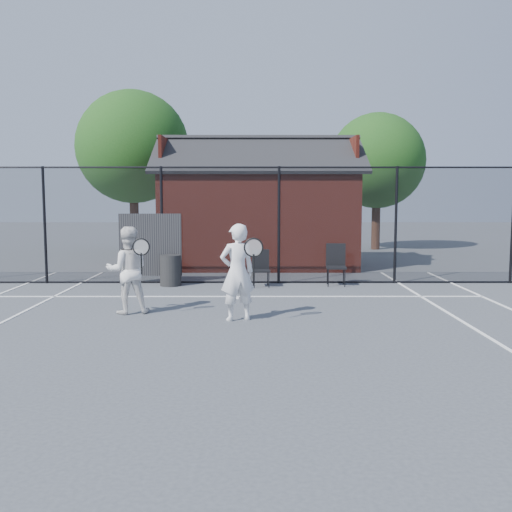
{
  "coord_description": "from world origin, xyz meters",
  "views": [
    {
      "loc": [
        0.39,
        -9.59,
        2.24
      ],
      "look_at": [
        0.41,
        1.26,
        1.1
      ],
      "focal_mm": 40.0,
      "sensor_mm": 36.0,
      "label": 1
    }
  ],
  "objects_px": {
    "player_back": "(128,270)",
    "chair_left": "(261,269)",
    "player_front": "(237,272)",
    "waste_bin": "(171,270)",
    "clubhouse": "(258,216)",
    "chair_right": "(336,265)"
  },
  "relations": [
    {
      "from": "chair_left",
      "to": "chair_right",
      "type": "distance_m",
      "value": 1.9
    },
    {
      "from": "clubhouse",
      "to": "player_front",
      "type": "xyz_separation_m",
      "value": [
        -0.43,
        -8.43,
        -0.73
      ]
    },
    {
      "from": "clubhouse",
      "to": "chair_right",
      "type": "height_order",
      "value": "clubhouse"
    },
    {
      "from": "clubhouse",
      "to": "waste_bin",
      "type": "distance_m",
      "value": 5.08
    },
    {
      "from": "clubhouse",
      "to": "chair_left",
      "type": "xyz_separation_m",
      "value": [
        0.04,
        -4.61,
        -1.16
      ]
    },
    {
      "from": "player_front",
      "to": "waste_bin",
      "type": "relative_size",
      "value": 2.26
    },
    {
      "from": "clubhouse",
      "to": "chair_left",
      "type": "height_order",
      "value": "clubhouse"
    },
    {
      "from": "clubhouse",
      "to": "chair_right",
      "type": "relative_size",
      "value": 6.34
    },
    {
      "from": "player_back",
      "to": "chair_left",
      "type": "xyz_separation_m",
      "value": [
        2.58,
        3.19,
        -0.39
      ]
    },
    {
      "from": "player_front",
      "to": "chair_left",
      "type": "xyz_separation_m",
      "value": [
        0.46,
        3.82,
        -0.43
      ]
    },
    {
      "from": "player_front",
      "to": "chair_right",
      "type": "distance_m",
      "value": 4.68
    },
    {
      "from": "clubhouse",
      "to": "waste_bin",
      "type": "bearing_deg",
      "value": -116.93
    },
    {
      "from": "clubhouse",
      "to": "waste_bin",
      "type": "height_order",
      "value": "clubhouse"
    },
    {
      "from": "player_back",
      "to": "chair_left",
      "type": "height_order",
      "value": "player_back"
    },
    {
      "from": "clubhouse",
      "to": "waste_bin",
      "type": "relative_size",
      "value": 8.38
    },
    {
      "from": "clubhouse",
      "to": "chair_right",
      "type": "xyz_separation_m",
      "value": [
        1.93,
        -4.4,
        -1.09
      ]
    },
    {
      "from": "chair_left",
      "to": "waste_bin",
      "type": "relative_size",
      "value": 1.16
    },
    {
      "from": "player_back",
      "to": "chair_right",
      "type": "bearing_deg",
      "value": 37.23
    },
    {
      "from": "player_front",
      "to": "waste_bin",
      "type": "bearing_deg",
      "value": 114.17
    },
    {
      "from": "chair_right",
      "to": "waste_bin",
      "type": "distance_m",
      "value": 4.16
    },
    {
      "from": "clubhouse",
      "to": "chair_right",
      "type": "distance_m",
      "value": 4.93
    },
    {
      "from": "player_back",
      "to": "chair_left",
      "type": "bearing_deg",
      "value": 51.02
    }
  ]
}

